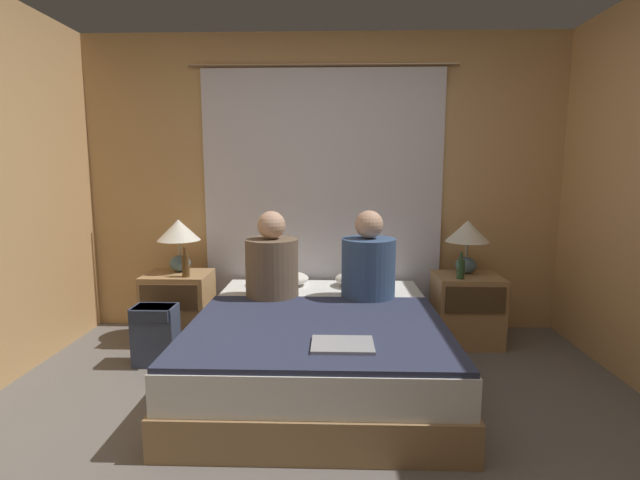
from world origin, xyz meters
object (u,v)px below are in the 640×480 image
object	(u,v)px
person_left_in_bed	(272,264)
laptop_on_bed	(343,345)
person_right_in_bed	(368,265)
beer_bottle_on_left_stand	(186,265)
pillow_right	(365,279)
nightstand_right	(467,309)
backpack_on_floor	(155,332)
bed	(319,346)
pillow_left	(279,278)
nightstand_left	(179,307)
beer_bottle_on_right_stand	(461,269)
lamp_right	(467,237)
lamp_left	(179,235)

from	to	relation	value
person_left_in_bed	laptop_on_bed	bearing A→B (deg)	-63.21
person_right_in_bed	beer_bottle_on_left_stand	world-z (taller)	person_right_in_bed
pillow_right	beer_bottle_on_left_stand	xyz separation A→B (m)	(-1.40, -0.20, 0.15)
nightstand_right	backpack_on_floor	bearing A→B (deg)	-168.51
bed	nightstand_right	world-z (taller)	nightstand_right
pillow_right	person_right_in_bed	xyz separation A→B (m)	(-0.00, -0.39, 0.20)
pillow_left	backpack_on_floor	distance (m)	1.03
bed	person_right_in_bed	size ratio (longest dim) A/B	2.93
bed	person_left_in_bed	bearing A→B (deg)	134.84
nightstand_left	beer_bottle_on_right_stand	xyz separation A→B (m)	(2.23, -0.11, 0.36)
pillow_left	beer_bottle_on_right_stand	bearing A→B (deg)	-8.01
pillow_left	person_left_in_bed	size ratio (longest dim) A/B	0.75
lamp_right	pillow_right	size ratio (longest dim) A/B	0.88
pillow_right	laptop_on_bed	distance (m)	1.40
bed	pillow_left	size ratio (longest dim) A/B	3.95
person_right_in_bed	laptop_on_bed	size ratio (longest dim) A/B	2.02
lamp_left	pillow_right	bearing A→B (deg)	0.38
lamp_left	person_left_in_bed	xyz separation A→B (m)	(0.81, -0.38, -0.15)
lamp_right	person_right_in_bed	distance (m)	0.91
pillow_left	person_right_in_bed	world-z (taller)	person_right_in_bed
bed	lamp_right	bearing A→B (deg)	32.47
bed	laptop_on_bed	bearing A→B (deg)	-77.01
nightstand_right	person_right_in_bed	bearing A→B (deg)	-159.21
beer_bottle_on_right_stand	person_left_in_bed	bearing A→B (deg)	-172.19
pillow_left	pillow_right	world-z (taller)	same
bed	pillow_right	distance (m)	0.87
backpack_on_floor	lamp_right	bearing A→B (deg)	13.27
nightstand_right	laptop_on_bed	bearing A→B (deg)	-128.07
nightstand_right	beer_bottle_on_left_stand	bearing A→B (deg)	-177.07
bed	nightstand_left	xyz separation A→B (m)	(-1.16, 0.66, 0.06)
laptop_on_bed	nightstand_right	bearing A→B (deg)	51.93
lamp_left	laptop_on_bed	xyz separation A→B (m)	(1.31, -1.37, -0.37)
nightstand_left	lamp_left	world-z (taller)	lamp_left
lamp_right	beer_bottle_on_left_stand	xyz separation A→B (m)	(-2.21, -0.19, -0.20)
nightstand_right	pillow_right	distance (m)	0.84
nightstand_right	laptop_on_bed	xyz separation A→B (m)	(-1.01, -1.29, 0.20)
person_right_in_bed	beer_bottle_on_left_stand	xyz separation A→B (m)	(-1.40, 0.19, -0.05)
nightstand_right	pillow_left	world-z (taller)	pillow_left
laptop_on_bed	nightstand_left	bearing A→B (deg)	135.25
bed	beer_bottle_on_right_stand	distance (m)	1.27
lamp_right	beer_bottle_on_left_stand	bearing A→B (deg)	-175.11
beer_bottle_on_left_stand	backpack_on_floor	world-z (taller)	beer_bottle_on_left_stand
pillow_left	laptop_on_bed	distance (m)	1.47
pillow_right	beer_bottle_on_left_stand	bearing A→B (deg)	-171.92
pillow_right	person_right_in_bed	size ratio (longest dim) A/B	0.74
nightstand_right	person_left_in_bed	size ratio (longest dim) A/B	0.86
lamp_left	pillow_right	xyz separation A→B (m)	(1.51, 0.01, -0.35)
lamp_left	person_right_in_bed	xyz separation A→B (m)	(1.51, -0.38, -0.15)
nightstand_right	beer_bottle_on_left_stand	world-z (taller)	beer_bottle_on_left_stand
nightstand_right	pillow_left	bearing A→B (deg)	176.74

